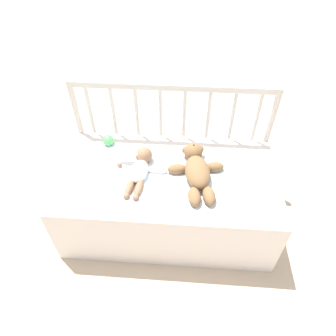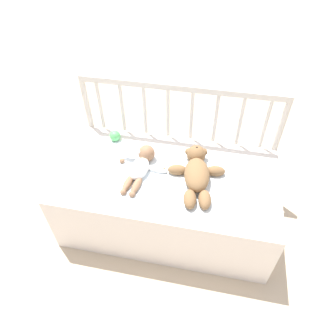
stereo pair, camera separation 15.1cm
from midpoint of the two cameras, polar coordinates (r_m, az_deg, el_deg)
The scene contains 7 objects.
ground_plane at distance 2.06m, azimuth -2.11°, elevation -9.64°, with size 12.00×12.00×0.00m, color #C6B293.
crib_mattress at distance 1.89m, azimuth -2.27°, elevation -5.87°, with size 1.27×0.69×0.43m.
crib_rail at distance 1.92m, azimuth -1.45°, elevation 9.45°, with size 1.27×0.04×0.80m.
blanket at distance 1.72m, azimuth -2.38°, elevation -1.80°, with size 0.84×0.52×0.01m.
teddy_bear at distance 1.69m, azimuth 2.98°, elevation -0.50°, with size 0.34×0.45×0.11m.
baby at distance 1.74m, azimuth -7.83°, elevation -0.03°, with size 0.31×0.37×0.10m.
toy_ball at distance 1.96m, azimuth -13.50°, elevation 5.07°, with size 0.07×0.07×0.07m.
Camera 1 is at (0.09, -1.21, 1.67)m, focal length 32.00 mm.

